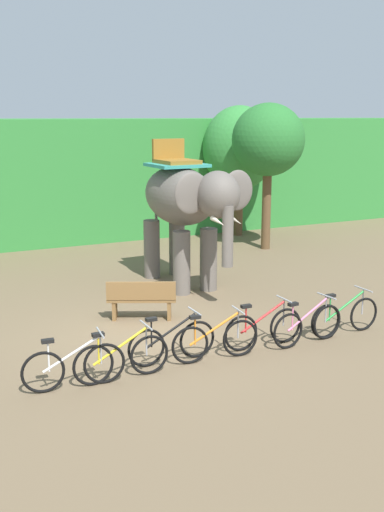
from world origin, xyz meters
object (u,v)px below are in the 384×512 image
at_px(bike_orange, 215,340).
at_px(bike_white, 74,366).
at_px(tree_left, 239,149).
at_px(bike_pink, 308,325).
at_px(bike_red, 263,328).
at_px(wooden_bench, 142,299).
at_px(tree_center, 268,141).
at_px(bike_black, 172,342).
at_px(bike_green, 345,316).
at_px(elephant, 185,203).
at_px(bike_yellow, 122,358).

bearing_deg(bike_orange, bike_white, -178.84).
height_order(tree_left, bike_pink, tree_left).
bearing_deg(bike_red, wooden_bench, 121.48).
height_order(bike_red, bike_pink, same).
distance_m(bike_orange, bike_pink, 2.01).
height_order(tree_center, bike_black, tree_center).
relative_size(bike_black, bike_green, 1.00).
bearing_deg(bike_red, bike_green, -3.83).
distance_m(bike_pink, bike_green, 1.00).
relative_size(bike_pink, bike_green, 1.00).
height_order(elephant, wooden_bench, elephant).
bearing_deg(tree_center, bike_green, -111.07).
height_order(tree_left, wooden_bench, tree_left).
xyz_separation_m(bike_yellow, bike_green, (4.83, 0.13, 0.00)).
relative_size(bike_red, bike_green, 1.00).
bearing_deg(bike_green, bike_pink, -173.60).
height_order(bike_yellow, wooden_bench, bike_yellow).
bearing_deg(bike_black, bike_red, -2.12).
relative_size(elephant, bike_red, 2.44).
xyz_separation_m(tree_left, bike_red, (-5.19, -10.07, -2.81)).
bearing_deg(tree_center, bike_black, -131.85).
xyz_separation_m(bike_yellow, bike_red, (2.97, 0.26, 0.00)).
distance_m(bike_yellow, bike_green, 4.83).
relative_size(tree_center, bike_black, 2.80).
height_order(bike_yellow, bike_orange, same).
relative_size(tree_left, bike_white, 2.77).
xyz_separation_m(bike_white, bike_green, (5.64, 0.11, 0.00)).
distance_m(bike_white, wooden_bench, 3.55).
bearing_deg(bike_pink, bike_yellow, -179.69).
relative_size(tree_center, bike_orange, 2.80).
relative_size(bike_yellow, wooden_bench, 1.12).
distance_m(elephant, bike_white, 6.63).
bearing_deg(elephant, bike_orange, -108.56).
bearing_deg(bike_black, bike_orange, -18.44).
xyz_separation_m(bike_orange, bike_pink, (2.01, -0.06, 0.00)).
bearing_deg(bike_green, bike_black, 177.03).
relative_size(bike_black, wooden_bench, 1.12).
bearing_deg(elephant, bike_pink, -84.90).
xyz_separation_m(tree_center, bike_black, (-6.73, -7.51, -3.18)).
bearing_deg(bike_white, bike_black, 9.17).
relative_size(bike_black, bike_orange, 1.00).
bearing_deg(wooden_bench, bike_green, -37.80).
relative_size(bike_red, bike_pink, 1.00).
bearing_deg(bike_green, elephant, 106.94).
xyz_separation_m(bike_orange, bike_green, (3.01, 0.06, 0.00)).
distance_m(bike_green, wooden_bench, 4.31).
distance_m(tree_center, bike_black, 10.58).
height_order(elephant, bike_orange, elephant).
xyz_separation_m(bike_yellow, bike_orange, (1.82, 0.08, 0.00)).
bearing_deg(wooden_bench, bike_orange, -81.57).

